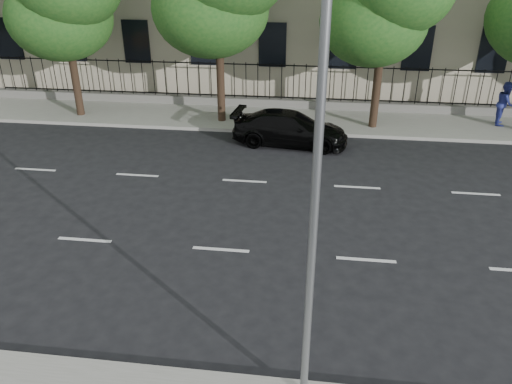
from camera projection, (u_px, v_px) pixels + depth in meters
ground at (201, 308)px, 11.74m from camera, size 120.00×120.00×0.00m
far_sidewalk at (266, 118)px, 24.11m from camera, size 60.00×4.00×0.15m
lane_markings at (234, 211)px, 15.94m from camera, size 49.60×4.62×0.01m
iron_fence at (269, 97)px, 25.36m from camera, size 30.00×0.50×2.20m
street_light at (319, 130)px, 7.57m from camera, size 0.25×3.32×8.05m
black_sedan at (290, 128)px, 20.91m from camera, size 4.99×2.44×1.40m
pedestrian_far at (505, 103)px, 22.61m from camera, size 0.96×1.11×1.98m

